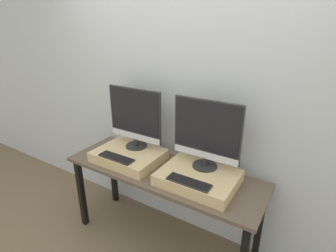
% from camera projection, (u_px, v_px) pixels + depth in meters
% --- Properties ---
extents(wall_back, '(8.00, 0.04, 2.60)m').
position_uv_depth(wall_back, '(184.00, 98.00, 2.27)').
color(wall_back, silver).
rests_on(wall_back, ground_plane).
extents(workbench, '(1.70, 0.57, 0.76)m').
position_uv_depth(workbench, '(162.00, 179.00, 2.22)').
color(workbench, brown).
rests_on(workbench, ground_plane).
extents(wooden_riser_left, '(0.58, 0.44, 0.09)m').
position_uv_depth(wooden_riser_left, '(129.00, 155.00, 2.33)').
color(wooden_riser_left, '#D6B77F').
rests_on(wooden_riser_left, workbench).
extents(monitor_left, '(0.54, 0.20, 0.54)m').
position_uv_depth(monitor_left, '(135.00, 117.00, 2.29)').
color(monitor_left, '#282828').
rests_on(monitor_left, wooden_riser_left).
extents(keyboard_left, '(0.33, 0.10, 0.01)m').
position_uv_depth(keyboard_left, '(116.00, 158.00, 2.18)').
color(keyboard_left, '#2D2D2D').
rests_on(keyboard_left, wooden_riser_left).
extents(wooden_riser_right, '(0.58, 0.44, 0.09)m').
position_uv_depth(wooden_riser_right, '(198.00, 178.00, 1.99)').
color(wooden_riser_right, '#D6B77F').
rests_on(wooden_riser_right, workbench).
extents(monitor_right, '(0.54, 0.20, 0.54)m').
position_uv_depth(monitor_right, '(207.00, 133.00, 1.96)').
color(monitor_right, '#282828').
rests_on(monitor_right, wooden_riser_right).
extents(keyboard_right, '(0.33, 0.10, 0.01)m').
position_uv_depth(keyboard_right, '(189.00, 182.00, 1.85)').
color(keyboard_right, '#2D2D2D').
rests_on(keyboard_right, wooden_riser_right).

